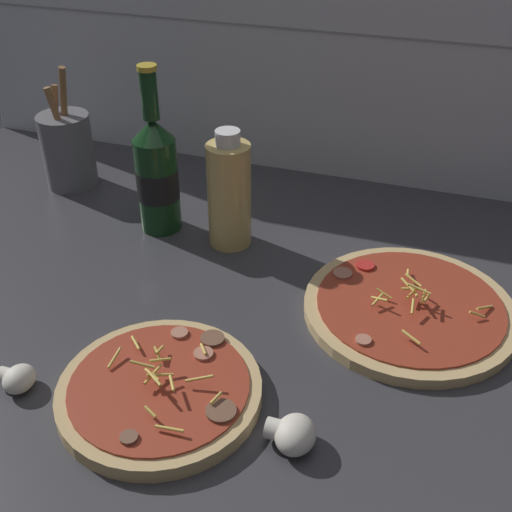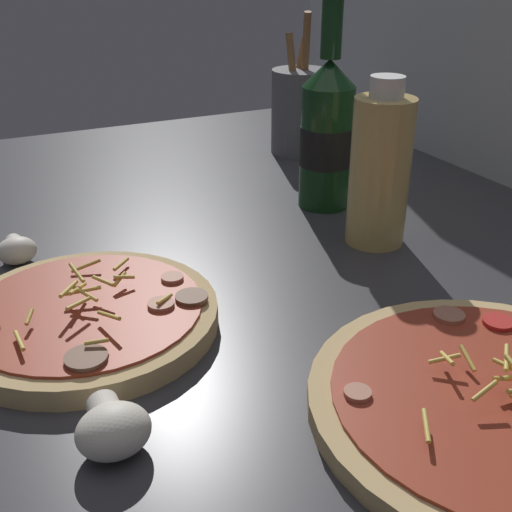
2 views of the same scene
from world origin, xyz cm
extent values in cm
cube|color=#38383D|center=(0.00, 0.00, 1.25)|extent=(160.00, 90.00, 2.50)
cylinder|color=tan|center=(-9.47, -19.39, 3.49)|extent=(24.52, 24.52, 1.98)
cylinder|color=#9E3823|center=(-9.47, -19.39, 4.63)|extent=(21.58, 21.58, 0.30)
cylinder|color=#B7755B|center=(-10.83, -10.44, 4.98)|extent=(2.25, 2.25, 0.40)
cylinder|color=#B7755B|center=(-6.37, -13.09, 4.98)|extent=(2.50, 2.50, 0.40)
cylinder|color=brown|center=(-6.36, -10.07, 4.98)|extent=(3.12, 3.12, 0.40)
cylinder|color=brown|center=(-0.87, -21.21, 4.98)|extent=(3.53, 3.53, 0.40)
cylinder|color=#EFCC56|center=(-15.07, -14.43, 5.46)|extent=(2.26, 2.20, 0.44)
cylinder|color=#EFCC56|center=(-16.21, -17.76, 5.49)|extent=(0.49, 3.11, 1.05)
cylinder|color=#EFCC56|center=(-4.70, -18.25, 6.06)|extent=(3.29, 1.47, 1.11)
cylinder|color=#EFCC56|center=(-9.18, -19.39, 6.30)|extent=(2.82, 2.06, 1.04)
cylinder|color=#EFCC56|center=(-10.20, -19.31, 6.00)|extent=(0.96, 3.35, 0.59)
cylinder|color=#EFCC56|center=(-11.35, -19.46, 7.38)|extent=(3.01, 0.91, 0.94)
cylinder|color=#EFCC56|center=(-9.28, -20.67, 6.98)|extent=(2.81, 2.22, 0.58)
cylinder|color=#EFCC56|center=(-1.91, -20.05, 5.57)|extent=(0.92, 2.00, 0.51)
cylinder|color=#EFCC56|center=(-10.08, -17.39, 6.63)|extent=(2.37, 1.63, 0.48)
cylinder|color=#EFCC56|center=(-8.00, -24.45, 5.75)|extent=(1.87, 1.11, 0.70)
cylinder|color=#EFCC56|center=(-5.09, -25.72, 5.42)|extent=(3.32, 0.57, 0.51)
cylinder|color=#EFCC56|center=(-10.03, -19.77, 6.40)|extent=(2.91, 2.16, 1.07)
cylinder|color=#EFCC56|center=(-6.54, -12.66, 5.33)|extent=(1.64, 1.99, 0.56)
cylinder|color=#EFCC56|center=(-11.47, -15.53, 5.70)|extent=(1.68, 1.78, 0.79)
cylinder|color=#EFCC56|center=(-7.24, -20.31, 6.44)|extent=(1.81, 2.46, 0.60)
cylinder|color=#EFCC56|center=(-11.34, -15.10, 5.90)|extent=(0.40, 2.07, 0.81)
cylinder|color=tan|center=(16.80, 6.20, 3.31)|extent=(29.56, 29.56, 1.62)
cylinder|color=#9E3823|center=(16.80, 6.20, 4.27)|extent=(26.01, 26.01, 0.30)
cylinder|color=#B7755B|center=(6.36, 9.97, 4.62)|extent=(2.84, 2.84, 0.40)
cylinder|color=#B7755B|center=(12.05, -3.78, 4.62)|extent=(2.11, 2.11, 0.40)
cylinder|color=red|center=(9.20, 13.12, 4.62)|extent=(2.76, 2.76, 0.40)
cylinder|color=#EFCC56|center=(12.47, 4.03, 5.58)|extent=(1.35, 2.46, 0.97)
cylinder|color=#EFCC56|center=(16.03, 6.61, 7.16)|extent=(2.31, 2.30, 0.74)
cylinder|color=#EFCC56|center=(17.84, -2.16, 5.39)|extent=(2.74, 1.94, 0.63)
cylinder|color=#EFCC56|center=(16.55, 6.29, 5.66)|extent=(0.89, 2.06, 0.70)
cylinder|color=#EFCC56|center=(13.03, 5.90, 5.41)|extent=(2.49, 0.92, 1.13)
cylinder|color=#EFCC56|center=(17.27, 3.53, 5.99)|extent=(0.53, 2.40, 1.13)
cylinder|color=#EFCC56|center=(17.28, 6.01, 6.42)|extent=(0.95, 2.78, 1.24)
cylinder|color=#EFCC56|center=(12.70, 4.05, 5.76)|extent=(2.49, 1.28, 0.97)
cylinder|color=#EFCC56|center=(16.59, 6.47, 6.68)|extent=(2.70, 0.96, 0.47)
cylinder|color=#143819|center=(-26.56, 16.79, 10.52)|extent=(6.93, 6.93, 16.04)
cone|color=#143819|center=(-26.56, 16.79, 20.26)|extent=(6.93, 6.93, 3.44)
cylinder|color=#143819|center=(-26.56, 16.79, 25.80)|extent=(2.63, 2.63, 7.64)
cylinder|color=black|center=(-26.56, 16.79, 10.84)|extent=(6.99, 6.99, 5.13)
cylinder|color=#D6B766|center=(-13.71, 16.10, 11.11)|extent=(6.99, 6.99, 17.22)
cylinder|color=white|center=(-13.71, 16.10, 20.89)|extent=(3.84, 3.84, 2.35)
cylinder|color=white|center=(5.71, -21.30, 4.38)|extent=(2.41, 2.41, 2.41)
ellipsoid|color=silver|center=(7.86, -21.30, 4.38)|extent=(4.56, 5.36, 3.75)
cylinder|color=white|center=(-28.03, -23.40, 4.03)|extent=(1.97, 1.97, 1.97)
ellipsoid|color=silver|center=(-26.28, -23.40, 4.03)|extent=(3.72, 4.38, 3.07)
cylinder|color=slate|center=(-49.57, 25.84, 9.41)|extent=(9.53, 9.53, 13.81)
cylinder|color=olive|center=(-49.30, 26.43, 16.78)|extent=(4.84, 3.11, 17.37)
cylinder|color=olive|center=(-49.08, 24.16, 15.09)|extent=(3.75, 2.16, 14.14)
cylinder|color=olive|center=(-51.47, 26.32, 14.69)|extent=(2.02, 3.73, 13.33)
camera|label=1|loc=(18.83, -67.53, 59.65)|focal=45.00mm
camera|label=2|loc=(43.44, -27.53, 35.08)|focal=45.00mm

